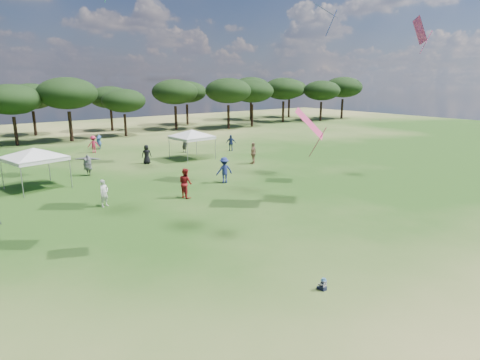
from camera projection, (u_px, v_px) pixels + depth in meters
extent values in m
plane|color=#294D17|center=(354.00, 319.00, 12.49)|extent=(140.00, 140.00, 0.00)
cylinder|color=black|center=(16.00, 131.00, 45.18)|extent=(0.37, 0.37, 3.21)
ellipsoid|color=black|center=(11.00, 99.00, 44.32)|extent=(6.24, 6.24, 3.36)
cylinder|color=black|center=(71.00, 126.00, 48.19)|extent=(0.41, 0.41, 3.56)
ellipsoid|color=black|center=(67.00, 93.00, 47.24)|extent=(6.91, 6.91, 3.73)
cylinder|color=black|center=(125.00, 125.00, 52.58)|extent=(0.33, 0.33, 2.88)
ellipsoid|color=black|center=(124.00, 101.00, 51.81)|extent=(5.60, 5.60, 3.02)
cylinder|color=black|center=(176.00, 118.00, 59.53)|extent=(0.39, 0.39, 3.44)
ellipsoid|color=black|center=(175.00, 92.00, 58.61)|extent=(6.69, 6.69, 3.60)
cylinder|color=black|center=(228.00, 117.00, 60.46)|extent=(0.40, 0.40, 3.53)
ellipsoid|color=black|center=(228.00, 91.00, 59.51)|extent=(6.86, 6.86, 3.70)
cylinder|color=black|center=(252.00, 115.00, 63.62)|extent=(0.40, 0.40, 3.47)
ellipsoid|color=black|center=(252.00, 91.00, 62.69)|extent=(6.74, 6.74, 3.63)
cylinder|color=black|center=(283.00, 112.00, 70.16)|extent=(0.41, 0.41, 3.57)
ellipsoid|color=black|center=(284.00, 89.00, 69.20)|extent=(6.94, 6.94, 3.74)
cylinder|color=black|center=(321.00, 111.00, 72.52)|extent=(0.38, 0.38, 3.35)
ellipsoid|color=black|center=(322.00, 90.00, 71.62)|extent=(6.51, 6.51, 3.51)
cylinder|color=black|center=(342.00, 109.00, 76.66)|extent=(0.42, 0.42, 3.66)
ellipsoid|color=black|center=(343.00, 87.00, 75.68)|extent=(7.10, 7.10, 3.83)
cylinder|color=black|center=(35.00, 123.00, 53.28)|extent=(0.37, 0.37, 3.20)
ellipsoid|color=black|center=(31.00, 96.00, 52.43)|extent=(6.21, 6.21, 3.35)
cylinder|color=black|center=(112.00, 120.00, 58.23)|extent=(0.34, 0.34, 2.99)
ellipsoid|color=black|center=(110.00, 97.00, 57.42)|extent=(5.81, 5.81, 3.13)
cylinder|color=black|center=(187.00, 115.00, 65.96)|extent=(0.38, 0.38, 3.31)
ellipsoid|color=black|center=(187.00, 92.00, 65.07)|extent=(6.43, 6.43, 3.47)
cylinder|color=black|center=(251.00, 110.00, 74.20)|extent=(0.42, 0.42, 3.64)
ellipsoid|color=black|center=(251.00, 88.00, 73.22)|extent=(7.06, 7.06, 3.81)
cylinder|color=black|center=(289.00, 108.00, 79.05)|extent=(0.40, 0.40, 3.46)
ellipsoid|color=black|center=(289.00, 89.00, 78.12)|extent=(6.72, 6.72, 3.62)
cylinder|color=gray|center=(22.00, 181.00, 25.09)|extent=(0.06, 0.06, 2.14)
cylinder|color=gray|center=(71.00, 173.00, 27.46)|extent=(0.06, 0.06, 2.14)
cylinder|color=gray|center=(2.00, 174.00, 27.09)|extent=(0.06, 0.06, 2.14)
cylinder|color=gray|center=(49.00, 166.00, 29.45)|extent=(0.06, 0.06, 2.14)
cube|color=silver|center=(35.00, 159.00, 27.02)|extent=(4.01, 4.01, 0.25)
pyramid|color=silver|center=(33.00, 148.00, 26.85)|extent=(6.65, 6.65, 0.60)
cylinder|color=gray|center=(187.00, 152.00, 35.38)|extent=(0.06, 0.06, 2.08)
cylinder|color=gray|center=(215.00, 148.00, 37.33)|extent=(0.06, 0.06, 2.08)
cylinder|color=gray|center=(169.00, 148.00, 37.65)|extent=(0.06, 0.06, 2.08)
cylinder|color=gray|center=(196.00, 144.00, 39.60)|extent=(0.06, 0.06, 2.08)
cube|color=silver|center=(192.00, 137.00, 37.25)|extent=(3.45, 3.45, 0.25)
pyramid|color=silver|center=(192.00, 130.00, 37.07)|extent=(6.60, 6.60, 0.60)
cube|color=black|center=(323.00, 288.00, 14.23)|extent=(0.19, 0.19, 0.15)
cube|color=black|center=(319.00, 288.00, 14.30)|extent=(0.07, 0.17, 0.08)
cube|color=black|center=(322.00, 287.00, 14.38)|extent=(0.07, 0.17, 0.08)
cube|color=white|center=(324.00, 284.00, 14.19)|extent=(0.18, 0.13, 0.19)
cylinder|color=white|center=(320.00, 284.00, 14.16)|extent=(0.06, 0.18, 0.12)
cylinder|color=white|center=(325.00, 282.00, 14.29)|extent=(0.06, 0.18, 0.12)
sphere|color=#E0B293|center=(324.00, 281.00, 14.15)|extent=(0.13, 0.13, 0.13)
cone|color=teal|center=(324.00, 280.00, 14.15)|extent=(0.22, 0.22, 0.02)
cylinder|color=teal|center=(324.00, 279.00, 14.14)|extent=(0.14, 0.14, 0.06)
imported|color=navy|center=(231.00, 143.00, 41.77)|extent=(1.05, 0.90, 1.69)
imported|color=#8D674D|center=(253.00, 153.00, 35.36)|extent=(1.20, 0.98, 1.92)
imported|color=silver|center=(104.00, 193.00, 23.46)|extent=(0.70, 0.59, 1.62)
imported|color=navy|center=(99.00, 142.00, 43.02)|extent=(1.40, 1.95, 1.58)
imported|color=#2D2C31|center=(184.00, 143.00, 40.96)|extent=(0.54, 0.74, 1.87)
imported|color=navy|center=(224.00, 170.00, 28.82)|extent=(1.32, 0.90, 1.88)
imported|color=maroon|center=(186.00, 183.00, 25.18)|extent=(0.79, 0.97, 1.90)
imported|color=#A21B39|center=(93.00, 144.00, 40.71)|extent=(1.21, 0.79, 1.75)
imported|color=#4E4D53|center=(88.00, 165.00, 30.96)|extent=(2.00, 1.62, 1.67)
imported|color=black|center=(147.00, 154.00, 35.35)|extent=(0.98, 0.84, 1.71)
plane|color=#1838B9|center=(325.00, 10.00, 27.46)|extent=(2.35, 2.33, 1.26)
plane|color=#D83698|center=(420.00, 30.00, 27.57)|extent=(1.36, 1.90, 1.95)
plane|color=#AE2B54|center=(310.00, 123.00, 23.20)|extent=(2.81, 2.50, 1.79)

